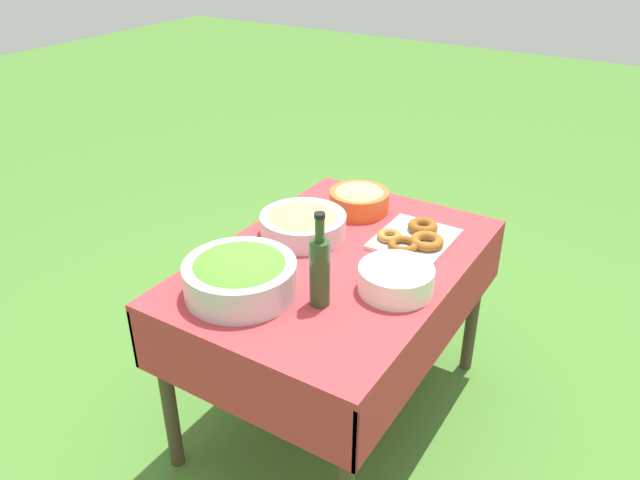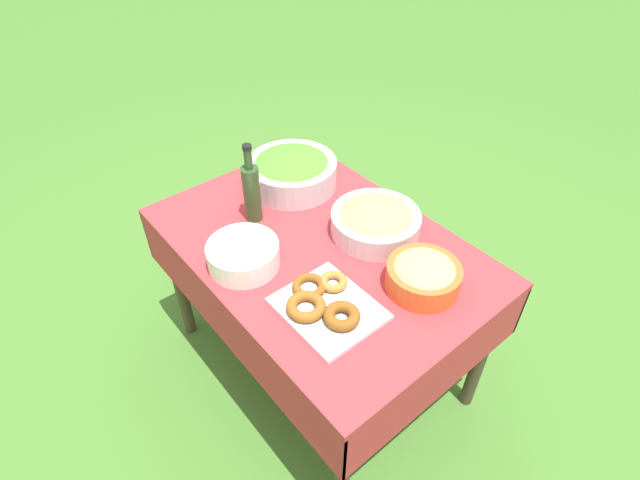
# 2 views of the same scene
# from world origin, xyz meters

# --- Properties ---
(ground_plane) EXTENTS (14.00, 14.00, 0.00)m
(ground_plane) POSITION_xyz_m (0.00, 0.00, 0.00)
(ground_plane) COLOR #477A2D
(picnic_table) EXTENTS (1.18, 0.81, 0.70)m
(picnic_table) POSITION_xyz_m (0.00, 0.00, 0.60)
(picnic_table) COLOR #B73338
(picnic_table) RESTS_ON ground_plane
(salad_bowl) EXTENTS (0.35, 0.35, 0.13)m
(salad_bowl) POSITION_xyz_m (0.35, -0.15, 0.77)
(salad_bowl) COLOR silver
(salad_bowl) RESTS_ON picnic_table
(pasta_bowl) EXTENTS (0.23, 0.23, 0.10)m
(pasta_bowl) POSITION_xyz_m (-0.37, -0.12, 0.75)
(pasta_bowl) COLOR #E05B28
(pasta_bowl) RESTS_ON picnic_table
(donut_platter) EXTENTS (0.31, 0.26, 0.05)m
(donut_platter) POSITION_xyz_m (-0.24, 0.18, 0.72)
(donut_platter) COLOR silver
(donut_platter) RESTS_ON picnic_table
(plate_stack) EXTENTS (0.24, 0.24, 0.08)m
(plate_stack) POSITION_xyz_m (0.08, 0.26, 0.74)
(plate_stack) COLOR white
(plate_stack) RESTS_ON picnic_table
(olive_oil_bottle) EXTENTS (0.06, 0.06, 0.31)m
(olive_oil_bottle) POSITION_xyz_m (0.26, 0.09, 0.82)
(olive_oil_bottle) COLOR #2D4723
(olive_oil_bottle) RESTS_ON picnic_table
(bread_bowl) EXTENTS (0.32, 0.32, 0.10)m
(bread_bowl) POSITION_xyz_m (-0.08, -0.19, 0.75)
(bread_bowl) COLOR silver
(bread_bowl) RESTS_ON picnic_table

